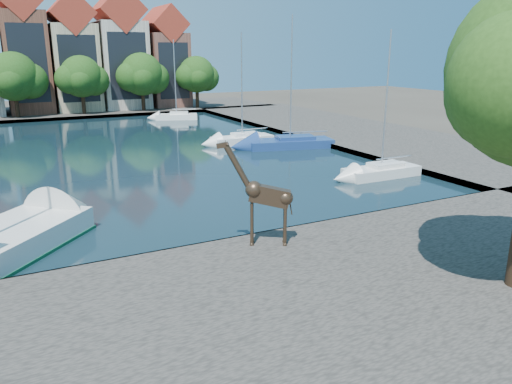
{
  "coord_description": "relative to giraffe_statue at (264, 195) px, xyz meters",
  "views": [
    {
      "loc": [
        -8.24,
        -19.16,
        8.55
      ],
      "look_at": [
        1.28,
        -0.72,
        2.66
      ],
      "focal_mm": 35.0,
      "sensor_mm": 36.0,
      "label": 1
    }
  ],
  "objects": [
    {
      "name": "sailboat_right_a",
      "position": [
        13.7,
        8.22,
        -2.08
      ],
      "size": [
        5.58,
        2.03,
        9.82
      ],
      "color": "silver",
      "rests_on": "water_basin"
    },
    {
      "name": "ground",
      "position": [
        -1.3,
        1.38,
        -2.69
      ],
      "size": [
        160.0,
        160.0,
        0.0
      ],
      "primitive_type": "plane",
      "color": "#38332B",
      "rests_on": "ground"
    },
    {
      "name": "townhouse_east_end",
      "position": [
        13.7,
        57.37,
        4.41
      ],
      "size": [
        5.44,
        9.18,
        14.43
      ],
      "color": "brown",
      "rests_on": "far_quay"
    },
    {
      "name": "townhouse_east_inner",
      "position": [
        0.7,
        57.37,
        5.04
      ],
      "size": [
        5.94,
        9.18,
        15.79
      ],
      "color": "tan",
      "rests_on": "far_quay"
    },
    {
      "name": "giraffe_statue",
      "position": [
        0.0,
        0.0,
        0.0
      ],
      "size": [
        2.9,
        1.75,
        4.47
      ],
      "color": "#3B2A1D",
      "rests_on": "near_quay"
    },
    {
      "name": "townhouse_east_mid",
      "position": [
        7.2,
        57.37,
        5.41
      ],
      "size": [
        6.43,
        9.18,
        16.65
      ],
      "color": "beige",
      "rests_on": "far_quay"
    },
    {
      "name": "sailboat_right_b",
      "position": [
        13.7,
        20.53,
        -2.05
      ],
      "size": [
        8.06,
        4.43,
        11.46
      ],
      "color": "navy",
      "rests_on": "water_basin"
    },
    {
      "name": "right_quay",
      "position": [
        23.7,
        25.38,
        -2.44
      ],
      "size": [
        14.0,
        52.0,
        0.5
      ],
      "primitive_type": "cube",
      "color": "#4A4640",
      "rests_on": "ground"
    },
    {
      "name": "sailboat_right_c",
      "position": [
        10.7,
        24.31,
        -2.06
      ],
      "size": [
        5.84,
        2.12,
        10.09
      ],
      "color": "white",
      "rests_on": "water_basin"
    },
    {
      "name": "sailboat_right_d",
      "position": [
        10.7,
        43.6,
        -2.05
      ],
      "size": [
        5.5,
        3.52,
        9.79
      ],
      "color": "white",
      "rests_on": "water_basin"
    },
    {
      "name": "far_tree_mid_west",
      "position": [
        -7.19,
        51.88,
        2.6
      ],
      "size": [
        7.8,
        6.0,
        8.0
      ],
      "color": "#332114",
      "rests_on": "far_quay"
    },
    {
      "name": "far_tree_east",
      "position": [
        8.8,
        51.88,
        2.54
      ],
      "size": [
        7.54,
        5.8,
        7.84
      ],
      "color": "#332114",
      "rests_on": "far_quay"
    },
    {
      "name": "water_basin",
      "position": [
        -1.3,
        25.38,
        -2.65
      ],
      "size": [
        38.0,
        50.0,
        0.08
      ],
      "primitive_type": "cube",
      "color": "black",
      "rests_on": "ground"
    },
    {
      "name": "far_quay",
      "position": [
        -1.3,
        57.38,
        -2.44
      ],
      "size": [
        60.0,
        16.0,
        0.5
      ],
      "primitive_type": "cube",
      "color": "#4A4640",
      "rests_on": "ground"
    },
    {
      "name": "far_tree_far_east",
      "position": [
        16.79,
        51.88,
        2.38
      ],
      "size": [
        6.76,
        5.2,
        7.36
      ],
      "color": "#332114",
      "rests_on": "far_quay"
    },
    {
      "name": "townhouse_center",
      "position": [
        -5.3,
        57.37,
        5.67
      ],
      "size": [
        5.44,
        9.18,
        16.93
      ],
      "color": "brown",
      "rests_on": "far_quay"
    },
    {
      "name": "far_tree_mid_east",
      "position": [
        0.79,
        51.88,
        2.44
      ],
      "size": [
        7.02,
        5.4,
        7.52
      ],
      "color": "#332114",
      "rests_on": "far_quay"
    },
    {
      "name": "near_quay",
      "position": [
        -1.3,
        -5.62,
        -2.44
      ],
      "size": [
        50.0,
        14.0,
        0.5
      ],
      "primitive_type": "cube",
      "color": "#4A4640",
      "rests_on": "ground"
    }
  ]
}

